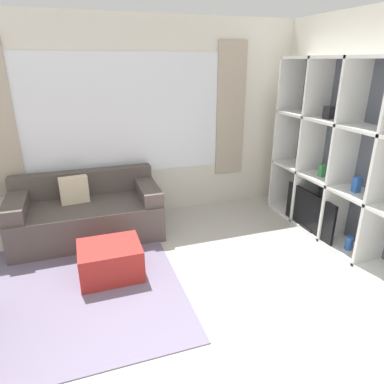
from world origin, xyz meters
name	(u,v)px	position (x,y,z in m)	size (l,w,h in m)	color
wall_back	(125,122)	(0.00, 3.41, 1.36)	(6.21, 0.11, 2.70)	silver
wall_right	(371,135)	(2.54, 1.69, 1.35)	(0.07, 4.57, 2.70)	silver
area_rug	(45,297)	(-1.11, 1.72, 0.01)	(2.61, 2.12, 0.01)	slate
shelving_unit	(345,159)	(2.33, 1.80, 1.06)	(0.41, 2.42, 2.19)	#515660
couch_main	(87,214)	(-0.63, 2.90, 0.30)	(1.81, 0.91, 0.80)	#564C47
ottoman	(110,261)	(-0.45, 1.88, 0.18)	(0.63, 0.52, 0.36)	#A82823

